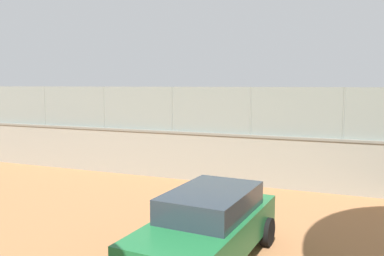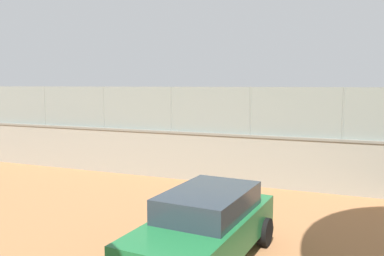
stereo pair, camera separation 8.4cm
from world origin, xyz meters
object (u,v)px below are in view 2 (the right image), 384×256
object	(u,v)px
sports_ball	(189,127)
parked_car_green	(206,225)
player_foreground_swinging	(175,133)
player_crossing_court	(251,121)
player_baseline_waiting	(248,145)

from	to	relation	value
sports_ball	parked_car_green	distance (m)	11.41
player_foreground_swinging	parked_car_green	distance (m)	13.52
player_foreground_swinging	player_crossing_court	size ratio (longest dim) A/B	0.94
player_crossing_court	parked_car_green	world-z (taller)	player_crossing_court
player_crossing_court	player_baseline_waiting	xyz separation A→B (m)	(-2.14, 10.26, -0.06)
player_baseline_waiting	player_foreground_swinging	bearing A→B (deg)	-30.21
player_crossing_court	player_baseline_waiting	bearing A→B (deg)	101.80
player_foreground_swinging	player_crossing_court	xyz separation A→B (m)	(-2.41, -7.61, 0.06)
player_foreground_swinging	player_crossing_court	world-z (taller)	player_crossing_court
player_foreground_swinging	sports_ball	size ratio (longest dim) A/B	11.62
player_crossing_court	player_baseline_waiting	world-z (taller)	player_crossing_court
player_baseline_waiting	parked_car_green	distance (m)	9.60
player_crossing_court	sports_ball	size ratio (longest dim) A/B	12.37
player_foreground_swinging	player_baseline_waiting	distance (m)	5.27
player_foreground_swinging	parked_car_green	size ratio (longest dim) A/B	0.38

